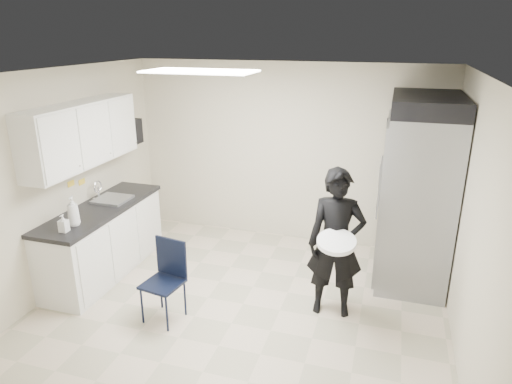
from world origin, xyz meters
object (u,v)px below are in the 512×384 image
(man_tuxedo, at_px, (336,244))
(folding_chair, at_px, (162,284))
(commercial_fridge, at_px, (417,198))
(lower_counter, at_px, (104,242))

(man_tuxedo, bearing_deg, folding_chair, -165.10)
(commercial_fridge, height_order, man_tuxedo, commercial_fridge)
(commercial_fridge, distance_m, man_tuxedo, 1.40)
(lower_counter, relative_size, folding_chair, 2.20)
(lower_counter, relative_size, commercial_fridge, 0.90)
(lower_counter, relative_size, man_tuxedo, 1.14)
(folding_chair, relative_size, man_tuxedo, 0.52)
(lower_counter, bearing_deg, commercial_fridge, 15.88)
(commercial_fridge, relative_size, folding_chair, 2.43)
(folding_chair, xyz_separation_m, man_tuxedo, (1.73, 0.69, 0.40))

